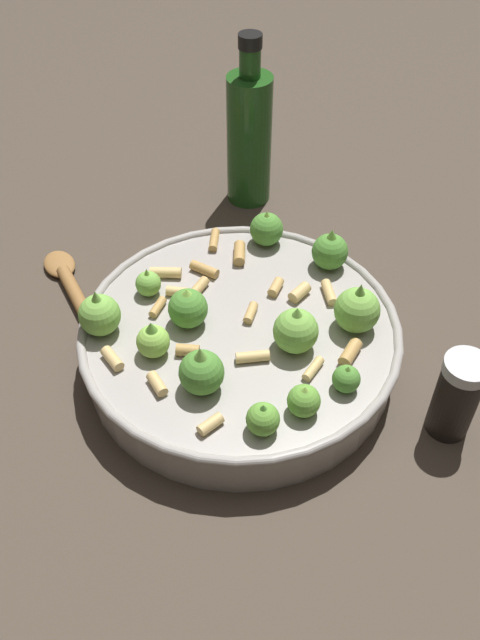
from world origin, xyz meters
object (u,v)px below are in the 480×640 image
(cooking_pan, at_px, (241,338))
(wooden_spoon, at_px, (75,294))
(pepper_shaker, at_px, (457,396))
(olive_oil_bottle, at_px, (249,136))

(cooking_pan, height_order, wooden_spoon, cooking_pan)
(cooking_pan, bearing_deg, pepper_shaker, -78.08)
(pepper_shaker, height_order, wooden_spoon, pepper_shaker)
(cooking_pan, relative_size, olive_oil_bottle, 1.47)
(cooking_pan, distance_m, pepper_shaker, 0.22)
(olive_oil_bottle, bearing_deg, pepper_shaker, -118.67)
(pepper_shaker, xyz_separation_m, olive_oil_bottle, (0.21, 0.38, 0.04))
(pepper_shaker, bearing_deg, olive_oil_bottle, 61.33)
(pepper_shaker, bearing_deg, wooden_spoon, 100.50)
(pepper_shaker, bearing_deg, cooking_pan, 101.92)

